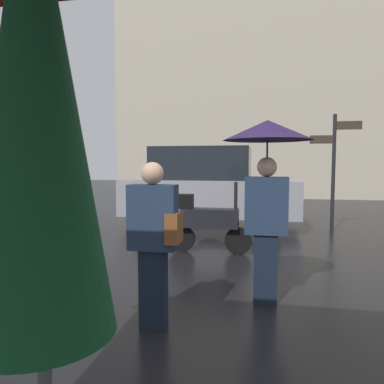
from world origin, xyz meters
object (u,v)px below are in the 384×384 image
at_px(pedestrian_with_umbrella, 267,162).
at_px(parked_car_left, 208,187).
at_px(street_signpost, 334,161).
at_px(folded_patio_umbrella_near, 36,123).
at_px(pedestrian_with_bag, 155,235).
at_px(parked_scooter, 207,221).

xyz_separation_m(pedestrian_with_umbrella, parked_car_left, (-1.36, 4.79, -0.59)).
bearing_deg(street_signpost, parked_car_left, 174.21).
relative_size(parked_car_left, street_signpost, 1.60).
bearing_deg(parked_car_left, pedestrian_with_umbrella, -73.78).
xyz_separation_m(folded_patio_umbrella_near, pedestrian_with_umbrella, (0.59, 3.21, -0.08)).
bearing_deg(pedestrian_with_bag, folded_patio_umbrella_near, 161.92).
bearing_deg(street_signpost, pedestrian_with_umbrella, -108.37).
height_order(folded_patio_umbrella_near, street_signpost, street_signpost).
xyz_separation_m(folded_patio_umbrella_near, parked_car_left, (-0.77, 8.00, -0.67)).
bearing_deg(folded_patio_umbrella_near, parked_car_left, 95.50).
bearing_deg(pedestrian_with_umbrella, folded_patio_umbrella_near, 90.86).
distance_m(pedestrian_with_umbrella, parked_scooter, 2.55).
bearing_deg(street_signpost, parked_scooter, -136.23).
relative_size(parked_scooter, street_signpost, 0.55).
bearing_deg(folded_patio_umbrella_near, pedestrian_with_bag, 100.16).
distance_m(folded_patio_umbrella_near, street_signpost, 7.99).
relative_size(folded_patio_umbrella_near, parked_scooter, 1.61).
xyz_separation_m(parked_car_left, street_signpost, (2.86, -0.29, 0.63)).
bearing_deg(pedestrian_with_umbrella, parked_car_left, -62.88).
bearing_deg(parked_car_left, parked_scooter, -81.47).
height_order(pedestrian_with_umbrella, parked_car_left, pedestrian_with_umbrella).
height_order(parked_car_left, street_signpost, street_signpost).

